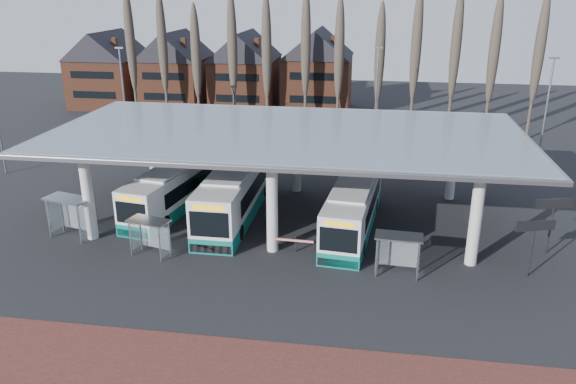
# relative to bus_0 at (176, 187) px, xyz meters

# --- Properties ---
(ground) EXTENTS (140.00, 140.00, 0.00)m
(ground) POSITION_rel_bus_0_xyz_m (8.39, -8.65, -1.55)
(ground) COLOR black
(ground) RESTS_ON ground
(station_canopy) EXTENTS (32.00, 16.00, 6.34)m
(station_canopy) POSITION_rel_bus_0_xyz_m (8.39, -0.65, 4.13)
(station_canopy) COLOR beige
(station_canopy) RESTS_ON ground
(poplar_row) EXTENTS (45.10, 1.10, 14.50)m
(poplar_row) POSITION_rel_bus_0_xyz_m (8.39, 24.35, 7.23)
(poplar_row) COLOR #473D33
(poplar_row) RESTS_ON ground
(townhouse_row) EXTENTS (36.80, 10.30, 12.25)m
(townhouse_row) POSITION_rel_bus_0_xyz_m (-7.36, 35.35, 4.39)
(townhouse_row) COLOR brown
(townhouse_row) RESTS_ON ground
(lamp_post_a) EXTENTS (0.80, 0.16, 10.17)m
(lamp_post_a) POSITION_rel_bus_0_xyz_m (-9.61, 13.35, 3.79)
(lamp_post_a) COLOR slate
(lamp_post_a) RESTS_ON ground
(lamp_post_b) EXTENTS (0.80, 0.16, 10.17)m
(lamp_post_b) POSITION_rel_bus_0_xyz_m (14.39, 17.35, 3.79)
(lamp_post_b) COLOR slate
(lamp_post_b) RESTS_ON ground
(lamp_post_c) EXTENTS (0.80, 0.16, 10.17)m
(lamp_post_c) POSITION_rel_bus_0_xyz_m (28.39, 11.35, 3.79)
(lamp_post_c) COLOR slate
(lamp_post_c) RESTS_ON ground
(bus_0) EXTENTS (4.34, 12.08, 3.29)m
(bus_0) POSITION_rel_bus_0_xyz_m (0.00, 0.00, 0.00)
(bus_0) COLOR silver
(bus_0) RESTS_ON ground
(bus_1) EXTENTS (2.87, 13.21, 3.67)m
(bus_1) POSITION_rel_bus_0_xyz_m (4.74, -0.70, 0.18)
(bus_1) COLOR silver
(bus_1) RESTS_ON ground
(bus_2) EXTENTS (3.76, 12.17, 3.33)m
(bus_2) POSITION_rel_bus_0_xyz_m (13.20, -1.97, 0.02)
(bus_2) COLOR silver
(bus_2) RESTS_ON ground
(shelter_0) EXTENTS (3.25, 2.16, 2.77)m
(shelter_0) POSITION_rel_bus_0_xyz_m (-4.99, -6.08, 0.46)
(shelter_0) COLOR gray
(shelter_0) RESTS_ON ground
(shelter_1) EXTENTS (2.77, 1.87, 2.35)m
(shelter_1) POSITION_rel_bus_0_xyz_m (1.15, -7.83, 0.16)
(shelter_1) COLOR gray
(shelter_1) RESTS_ON ground
(shelter_2) EXTENTS (2.75, 1.52, 2.47)m
(shelter_2) POSITION_rel_bus_0_xyz_m (15.99, -8.06, 0.25)
(shelter_2) COLOR gray
(shelter_2) RESTS_ON ground
(info_sign_0) EXTENTS (2.25, 0.81, 3.45)m
(info_sign_0) POSITION_rel_bus_0_xyz_m (23.39, -7.24, 1.34)
(info_sign_0) COLOR black
(info_sign_0) RESTS_ON ground
(info_sign_1) EXTENTS (2.38, 0.72, 3.60)m
(info_sign_1) POSITION_rel_bus_0_xyz_m (25.27, -3.94, 1.47)
(info_sign_1) COLOR black
(info_sign_1) RESTS_ON ground
(barrier) EXTENTS (2.38, 0.69, 1.19)m
(barrier) POSITION_rel_bus_0_xyz_m (9.83, -6.55, -0.63)
(barrier) COLOR black
(barrier) RESTS_ON ground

